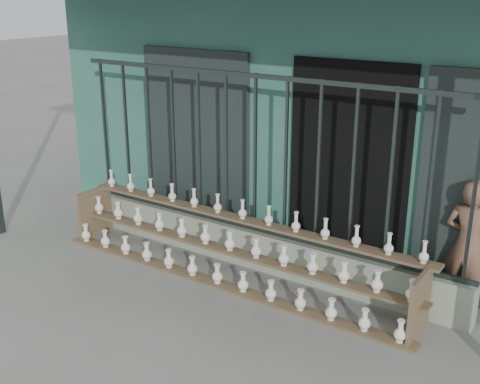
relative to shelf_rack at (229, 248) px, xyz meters
The scene contains 6 objects.
ground 0.96m from the shelf_rack, 85.67° to the right, with size 60.00×60.00×0.00m, color slate.
workshop_building 3.57m from the shelf_rack, 88.77° to the left, with size 7.40×6.60×3.21m.
parapet_wall 0.44m from the shelf_rack, 80.83° to the left, with size 5.00×0.20×0.45m, color #93A18A.
security_fence 1.07m from the shelf_rack, 80.83° to the left, with size 5.00×0.04×1.80m.
shelf_rack is the anchor object (origin of this frame).
elderly_woman 2.50m from the shelf_rack, 17.57° to the left, with size 0.51×0.33×1.39m, color brown.
Camera 1 is at (3.46, -4.13, 3.12)m, focal length 45.00 mm.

